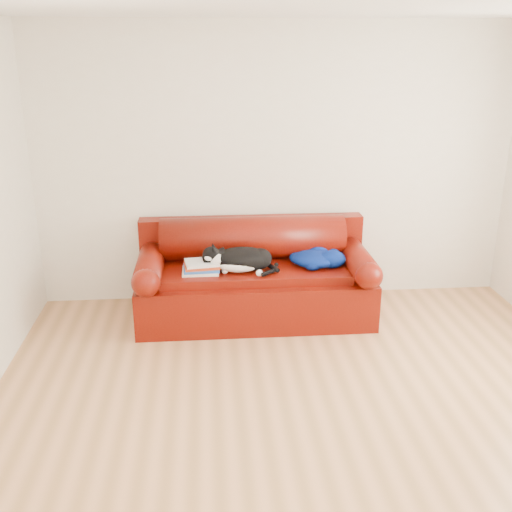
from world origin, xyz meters
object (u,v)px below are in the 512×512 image
at_px(sofa_base, 255,292).
at_px(blanket, 316,258).
at_px(cat, 241,260).
at_px(book_stack, 201,267).

relative_size(sofa_base, blanket, 4.28).
relative_size(sofa_base, cat, 2.84).
height_order(sofa_base, blanket, blanket).
xyz_separation_m(book_stack, blanket, (1.03, 0.10, 0.02)).
xyz_separation_m(book_stack, cat, (0.35, -0.01, 0.05)).
bearing_deg(book_stack, sofa_base, 14.21).
bearing_deg(cat, blanket, 11.56).
height_order(sofa_base, book_stack, book_stack).
bearing_deg(book_stack, blanket, 5.51).
bearing_deg(book_stack, cat, -1.21).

